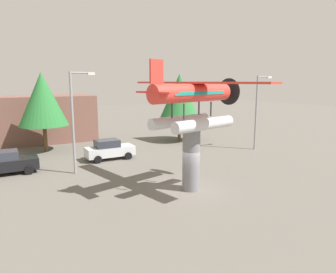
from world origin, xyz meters
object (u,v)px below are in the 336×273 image
floatplane_monument (193,101)px  tree_center_back (179,98)px  display_pedestal (191,159)px  streetlight_primary (75,115)px  tree_east (42,99)px  car_mid_silver (109,149)px  car_near_black (6,163)px  storefront_building (46,118)px  streetlight_secondary (258,107)px

floatplane_monument → tree_center_back: (7.64, 14.34, -0.68)m
display_pedestal → streetlight_primary: 9.27m
display_pedestal → tree_east: (-6.54, 15.91, 3.13)m
floatplane_monument → streetlight_primary: 9.10m
floatplane_monument → car_mid_silver: floatplane_monument is taller
display_pedestal → floatplane_monument: size_ratio=0.38×
floatplane_monument → car_mid_silver: 11.24m
car_near_black → car_mid_silver: 8.09m
storefront_building → streetlight_primary: bearing=-89.4°
car_near_black → tree_center_back: 19.00m
display_pedestal → streetlight_secondary: streetlight_secondary is taller
car_near_black → tree_east: (3.57, 6.56, 4.22)m
floatplane_monument → tree_east: bearing=99.0°
display_pedestal → streetlight_primary: streetlight_primary is taller
display_pedestal → floatplane_monument: (0.13, 0.03, 3.64)m
display_pedestal → streetlight_secondary: (12.30, 6.78, 2.32)m
car_near_black → car_mid_silver: (8.06, 0.64, 0.00)m
streetlight_primary → streetlight_secondary: size_ratio=1.02×
streetlight_primary → tree_east: (-1.10, 8.80, 0.73)m
streetlight_secondary → storefront_building: 23.55m
car_near_black → streetlight_primary: (4.67, -2.24, 3.49)m
car_near_black → storefront_building: bearing=70.4°
car_near_black → display_pedestal: bearing=-42.8°
display_pedestal → tree_east: bearing=112.3°
streetlight_primary → storefront_building: size_ratio=0.72×
storefront_building → display_pedestal: bearing=-75.7°
car_mid_silver → floatplane_monument: bearing=-77.7°
display_pedestal → floatplane_monument: bearing=13.8°
streetlight_secondary → display_pedestal: bearing=-151.1°
tree_east → tree_center_back: bearing=-6.1°
streetlight_primary → streetlight_secondary: bearing=-1.1°
tree_east → streetlight_secondary: bearing=-25.9°
streetlight_primary → storefront_building: streetlight_primary is taller
car_near_black → tree_east: 8.58m
streetlight_primary → display_pedestal: bearing=-52.6°
car_near_black → tree_east: tree_east is taller
car_near_black → tree_center_back: bearing=15.7°
floatplane_monument → tree_center_back: floatplane_monument is taller
car_mid_silver → tree_east: (-4.49, 5.92, 4.22)m
floatplane_monument → storefront_building: 22.90m
streetlight_secondary → tree_east: (-18.84, 9.13, 0.81)m
car_mid_silver → streetlight_secondary: size_ratio=0.57×
streetlight_secondary → tree_center_back: (-4.53, 7.59, 0.64)m
display_pedestal → tree_center_back: 16.60m
display_pedestal → floatplane_monument: floatplane_monument is taller
car_near_black → tree_center_back: (17.87, 5.02, 4.05)m
streetlight_secondary → tree_center_back: 8.87m
car_mid_silver → streetlight_primary: size_ratio=0.56×
streetlight_primary → tree_east: bearing=97.1°
floatplane_monument → streetlight_primary: (-5.56, 7.09, -1.24)m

